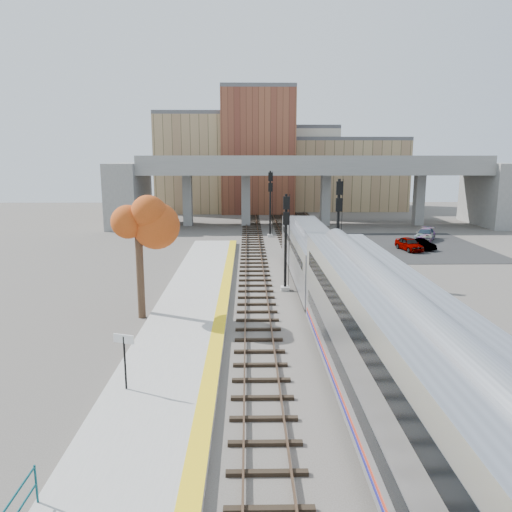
# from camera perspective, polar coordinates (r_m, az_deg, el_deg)

# --- Properties ---
(ground) EXTENTS (160.00, 160.00, 0.00)m
(ground) POSITION_cam_1_polar(r_m,az_deg,el_deg) (25.94, 7.55, -10.08)
(ground) COLOR #47423D
(ground) RESTS_ON ground
(platform) EXTENTS (4.50, 60.00, 0.35)m
(platform) POSITION_cam_1_polar(r_m,az_deg,el_deg) (25.84, -8.80, -9.78)
(platform) COLOR #9E9E99
(platform) RESTS_ON ground
(yellow_strip) EXTENTS (0.70, 60.00, 0.01)m
(yellow_strip) POSITION_cam_1_polar(r_m,az_deg,el_deg) (25.59, -4.53, -9.47)
(yellow_strip) COLOR yellow
(yellow_strip) RESTS_ON platform
(tracks) EXTENTS (10.70, 95.00, 0.25)m
(tracks) POSITION_cam_1_polar(r_m,az_deg,el_deg) (37.85, 6.19, -3.03)
(tracks) COLOR black
(tracks) RESTS_ON ground
(overpass) EXTENTS (54.00, 12.00, 9.50)m
(overpass) POSITION_cam_1_polar(r_m,az_deg,el_deg) (69.51, 6.27, 8.30)
(overpass) COLOR slate
(overpass) RESTS_ON ground
(buildings_far) EXTENTS (43.00, 21.00, 20.60)m
(buildings_far) POSITION_cam_1_polar(r_m,az_deg,el_deg) (90.59, 2.24, 10.36)
(buildings_far) COLOR tan
(buildings_far) RESTS_ON ground
(parking_lot) EXTENTS (14.00, 18.00, 0.04)m
(parking_lot) POSITION_cam_1_polar(r_m,az_deg,el_deg) (55.63, 17.67, 1.07)
(parking_lot) COLOR black
(parking_lot) RESTS_ON ground
(locomotive) EXTENTS (3.02, 19.05, 4.10)m
(locomotive) POSITION_cam_1_polar(r_m,az_deg,el_deg) (37.92, 6.26, 0.41)
(locomotive) COLOR #A8AAB2
(locomotive) RESTS_ON ground
(coach) EXTENTS (3.03, 25.00, 5.00)m
(coach) POSITION_cam_1_polar(r_m,az_deg,el_deg) (16.50, 16.31, -12.86)
(coach) COLOR #A8AAB2
(coach) RESTS_ON ground
(signal_mast_near) EXTENTS (0.60, 0.64, 6.87)m
(signal_mast_near) POSITION_cam_1_polar(r_m,az_deg,el_deg) (34.95, 3.41, 1.36)
(signal_mast_near) COLOR #9E9E99
(signal_mast_near) RESTS_ON ground
(signal_mast_mid) EXTENTS (0.60, 0.64, 7.79)m
(signal_mast_mid) POSITION_cam_1_polar(r_m,az_deg,el_deg) (37.85, 9.34, 2.95)
(signal_mast_mid) COLOR #9E9E99
(signal_mast_mid) RESTS_ON ground
(signal_mast_far) EXTENTS (0.60, 0.64, 7.76)m
(signal_mast_far) POSITION_cam_1_polar(r_m,az_deg,el_deg) (58.75, 1.64, 6.02)
(signal_mast_far) COLOR #9E9E99
(signal_mast_far) RESTS_ON ground
(station_sign) EXTENTS (0.87, 0.34, 2.27)m
(station_sign) POSITION_cam_1_polar(r_m,az_deg,el_deg) (20.50, -14.82, -10.37)
(station_sign) COLOR black
(station_sign) RESTS_ON platform
(tree) EXTENTS (3.60, 3.60, 7.43)m
(tree) POSITION_cam_1_polar(r_m,az_deg,el_deg) (29.46, -13.34, 3.39)
(tree) COLOR #382619
(tree) RESTS_ON ground
(car_a) EXTENTS (2.24, 4.10, 1.32)m
(car_a) POSITION_cam_1_polar(r_m,az_deg,el_deg) (52.76, 17.11, 1.32)
(car_a) COLOR #99999E
(car_a) RESTS_ON parking_lot
(car_b) EXTENTS (2.61, 3.39, 1.07)m
(car_b) POSITION_cam_1_polar(r_m,az_deg,el_deg) (53.71, 18.32, 1.28)
(car_b) COLOR #99999E
(car_b) RESTS_ON parking_lot
(car_c) EXTENTS (3.78, 4.97, 1.34)m
(car_c) POSITION_cam_1_polar(r_m,az_deg,el_deg) (59.75, 18.77, 2.35)
(car_c) COLOR #99999E
(car_c) RESTS_ON parking_lot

